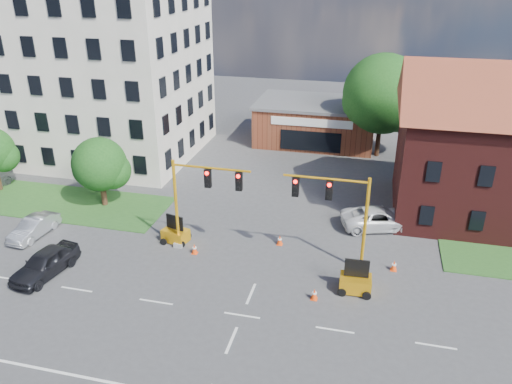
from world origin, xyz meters
TOP-DOWN VIEW (x-y plane):
  - ground at (0.00, 0.00)m, footprint 120.00×120.00m
  - grass_verge_nw at (-20.00, 10.00)m, footprint 22.00×6.00m
  - lane_markings at (0.00, -3.00)m, footprint 60.00×36.00m
  - office_block at (-20.00, 21.90)m, footprint 18.40×15.40m
  - brick_shop at (0.00, 29.98)m, footprint 12.40×8.40m
  - tree_large at (6.88, 27.08)m, footprint 7.91×7.54m
  - tree_nw_front at (-13.79, 10.58)m, footprint 4.33×4.12m
  - signal_mast_west at (-4.36, 6.00)m, footprint 5.30×0.60m
  - signal_mast_east at (4.36, 6.00)m, footprint 5.30×0.60m
  - trailer_west at (-6.43, 6.52)m, footprint 1.92×1.52m
  - trailer_east at (5.78, 3.65)m, footprint 1.83×1.26m
  - cone_a at (-4.67, 5.39)m, footprint 0.40×0.40m
  - cone_b at (0.52, 7.82)m, footprint 0.40×0.40m
  - cone_c at (3.59, 2.36)m, footprint 0.40×0.40m
  - cone_d at (7.98, 6.44)m, footprint 0.40×0.40m
  - pickup_white at (6.99, 11.83)m, footprint 5.98×4.03m
  - sedan_dark at (-12.62, 0.99)m, footprint 2.59×4.89m
  - sedan_silver_front at (-16.27, 4.94)m, footprint 1.74×4.16m

SIDE VIEW (x-z plane):
  - ground at x=0.00m, z-range 0.00..0.00m
  - lane_markings at x=0.00m, z-range 0.00..0.01m
  - grass_verge_nw at x=-20.00m, z-range 0.00..0.08m
  - cone_a at x=-4.67m, z-range -0.01..0.69m
  - cone_b at x=0.52m, z-range -0.01..0.69m
  - cone_c at x=3.59m, z-range -0.01..0.69m
  - cone_d at x=7.98m, z-range -0.01..0.69m
  - trailer_west at x=-6.43m, z-range -0.36..1.56m
  - trailer_east at x=5.78m, z-range -0.38..1.66m
  - sedan_silver_front at x=-16.27m, z-range 0.00..1.34m
  - pickup_white at x=6.99m, z-range 0.00..1.52m
  - sedan_dark at x=-12.62m, z-range 0.00..1.58m
  - brick_shop at x=0.00m, z-range 0.01..4.31m
  - tree_nw_front at x=-13.79m, z-range 0.54..6.06m
  - signal_mast_west at x=-4.36m, z-range 0.82..7.02m
  - signal_mast_east at x=4.36m, z-range 0.82..7.02m
  - tree_large at x=6.88m, z-range 0.94..10.86m
  - office_block at x=-20.00m, z-range 0.01..20.61m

